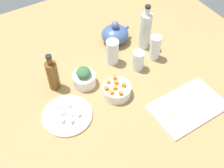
# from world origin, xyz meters

# --- Properties ---
(tabletop) EXTENTS (1.90, 1.90, 0.03)m
(tabletop) POSITION_xyz_m (0.00, 0.00, 0.01)
(tabletop) COLOR #9D7B4A
(tabletop) RESTS_ON ground
(cutting_board) EXTENTS (0.36, 0.24, 0.01)m
(cutting_board) POSITION_xyz_m (0.27, -0.28, 0.03)
(cutting_board) COLOR silver
(cutting_board) RESTS_ON tabletop
(plate_tofu) EXTENTS (0.24, 0.24, 0.01)m
(plate_tofu) POSITION_xyz_m (-0.27, -0.03, 0.04)
(plate_tofu) COLOR white
(plate_tofu) RESTS_ON tabletop
(bowl_greens) EXTENTS (0.12, 0.12, 0.06)m
(bowl_greens) POSITION_xyz_m (-0.10, 0.11, 0.06)
(bowl_greens) COLOR white
(bowl_greens) RESTS_ON tabletop
(bowl_carrots) EXTENTS (0.15, 0.15, 0.06)m
(bowl_carrots) POSITION_xyz_m (0.01, -0.03, 0.06)
(bowl_carrots) COLOR white
(bowl_carrots) RESTS_ON tabletop
(teapot) EXTENTS (0.18, 0.16, 0.14)m
(teapot) POSITION_xyz_m (0.21, 0.32, 0.08)
(teapot) COLOR #3A5484
(teapot) RESTS_ON tabletop
(bottle_0) EXTENTS (0.06, 0.06, 0.22)m
(bottle_0) POSITION_xyz_m (-0.24, 0.18, 0.12)
(bottle_0) COLOR brown
(bottle_0) RESTS_ON tabletop
(bottle_1) EXTENTS (0.06, 0.06, 0.28)m
(bottle_1) POSITION_xyz_m (0.34, 0.20, 0.15)
(bottle_1) COLOR silver
(bottle_1) RESTS_ON tabletop
(drinking_glass_0) EXTENTS (0.06, 0.06, 0.15)m
(drinking_glass_0) POSITION_xyz_m (0.33, 0.09, 0.10)
(drinking_glass_0) COLOR white
(drinking_glass_0) RESTS_ON tabletop
(drinking_glass_1) EXTENTS (0.07, 0.07, 0.15)m
(drinking_glass_1) POSITION_xyz_m (0.11, 0.18, 0.10)
(drinking_glass_1) COLOR white
(drinking_glass_1) RESTS_ON tabletop
(drinking_glass_2) EXTENTS (0.06, 0.06, 0.11)m
(drinking_glass_2) POSITION_xyz_m (0.21, 0.07, 0.09)
(drinking_glass_2) COLOR white
(drinking_glass_2) RESTS_ON tabletop
(carrot_cube_0) EXTENTS (0.02, 0.02, 0.02)m
(carrot_cube_0) POSITION_xyz_m (0.02, -0.01, 0.10)
(carrot_cube_0) COLOR orange
(carrot_cube_0) RESTS_ON bowl_carrots
(carrot_cube_1) EXTENTS (0.03, 0.03, 0.02)m
(carrot_cube_1) POSITION_xyz_m (0.04, -0.05, 0.10)
(carrot_cube_1) COLOR orange
(carrot_cube_1) RESTS_ON bowl_carrots
(carrot_cube_2) EXTENTS (0.02, 0.02, 0.02)m
(carrot_cube_2) POSITION_xyz_m (-0.04, -0.02, 0.10)
(carrot_cube_2) COLOR orange
(carrot_cube_2) RESTS_ON bowl_carrots
(carrot_cube_3) EXTENTS (0.02, 0.02, 0.02)m
(carrot_cube_3) POSITION_xyz_m (0.00, -0.08, 0.10)
(carrot_cube_3) COLOR orange
(carrot_cube_3) RESTS_ON bowl_carrots
(carrot_cube_4) EXTENTS (0.02, 0.02, 0.02)m
(carrot_cube_4) POSITION_xyz_m (-0.04, -0.05, 0.10)
(carrot_cube_4) COLOR orange
(carrot_cube_4) RESTS_ON bowl_carrots
(carrot_cube_5) EXTENTS (0.02, 0.02, 0.02)m
(carrot_cube_5) POSITION_xyz_m (-0.01, 0.01, 0.10)
(carrot_cube_5) COLOR orange
(carrot_cube_5) RESTS_ON bowl_carrots
(carrot_cube_6) EXTENTS (0.02, 0.02, 0.02)m
(carrot_cube_6) POSITION_xyz_m (0.03, 0.02, 0.10)
(carrot_cube_6) COLOR orange
(carrot_cube_6) RESTS_ON bowl_carrots
(carrot_cube_7) EXTENTS (0.03, 0.03, 0.02)m
(carrot_cube_7) POSITION_xyz_m (-0.01, -0.04, 0.10)
(carrot_cube_7) COLOR orange
(carrot_cube_7) RESTS_ON bowl_carrots
(chopped_greens_mound) EXTENTS (0.09, 0.10, 0.04)m
(chopped_greens_mound) POSITION_xyz_m (-0.10, 0.11, 0.12)
(chopped_greens_mound) COLOR #346339
(chopped_greens_mound) RESTS_ON bowl_greens
(tofu_cube_0) EXTENTS (0.03, 0.03, 0.02)m
(tofu_cube_0) POSITION_xyz_m (-0.25, -0.04, 0.05)
(tofu_cube_0) COLOR white
(tofu_cube_0) RESTS_ON plate_tofu
(tofu_cube_1) EXTENTS (0.02, 0.02, 0.02)m
(tofu_cube_1) POSITION_xyz_m (-0.28, -0.01, 0.05)
(tofu_cube_1) COLOR white
(tofu_cube_1) RESTS_ON plate_tofu
(tofu_cube_2) EXTENTS (0.03, 0.03, 0.02)m
(tofu_cube_2) POSITION_xyz_m (-0.24, 0.01, 0.05)
(tofu_cube_2) COLOR white
(tofu_cube_2) RESTS_ON plate_tofu
(tofu_cube_3) EXTENTS (0.03, 0.03, 0.02)m
(tofu_cube_3) POSITION_xyz_m (-0.22, -0.06, 0.05)
(tofu_cube_3) COLOR white
(tofu_cube_3) RESTS_ON plate_tofu
(tofu_cube_4) EXTENTS (0.03, 0.03, 0.02)m
(tofu_cube_4) POSITION_xyz_m (-0.27, -0.08, 0.05)
(tofu_cube_4) COLOR white
(tofu_cube_4) RESTS_ON plate_tofu
(tofu_cube_5) EXTENTS (0.03, 0.03, 0.02)m
(tofu_cube_5) POSITION_xyz_m (-0.27, 0.02, 0.05)
(tofu_cube_5) COLOR silver
(tofu_cube_5) RESTS_ON plate_tofu
(tofu_cube_6) EXTENTS (0.03, 0.03, 0.02)m
(tofu_cube_6) POSITION_xyz_m (-0.30, -0.05, 0.05)
(tofu_cube_6) COLOR #EAE6C9
(tofu_cube_6) RESTS_ON plate_tofu
(dumpling_0) EXTENTS (0.05, 0.05, 0.03)m
(dumpling_0) POSITION_xyz_m (0.13, -0.29, 0.05)
(dumpling_0) COLOR beige
(dumpling_0) RESTS_ON cutting_board
(dumpling_1) EXTENTS (0.05, 0.04, 0.02)m
(dumpling_1) POSITION_xyz_m (0.40, -0.25, 0.05)
(dumpling_1) COLOR beige
(dumpling_1) RESTS_ON cutting_board
(dumpling_2) EXTENTS (0.06, 0.06, 0.02)m
(dumpling_2) POSITION_xyz_m (0.22, -0.24, 0.05)
(dumpling_2) COLOR beige
(dumpling_2) RESTS_ON cutting_board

